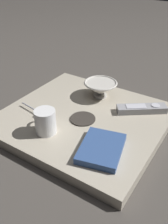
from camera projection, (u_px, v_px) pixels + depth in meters
ground_plane at (84, 124)px, 1.02m from camera, size 6.00×6.00×0.00m
table at (84, 119)px, 1.00m from camera, size 0.61×0.57×0.04m
cereal_bowl at (100, 88)px, 1.10m from camera, size 0.15×0.15×0.07m
coffee_mug at (45, 121)px, 0.88m from camera, size 0.09×0.09×0.09m
teaspoon at (40, 112)px, 0.98m from camera, size 0.13×0.04×0.03m
tv_remote_near at (142, 109)px, 1.01m from camera, size 0.19×0.16×0.03m
drink_coaster at (83, 119)px, 0.97m from camera, size 0.10×0.10×0.01m
paperback_book at (101, 148)px, 0.81m from camera, size 0.17×0.20×0.02m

